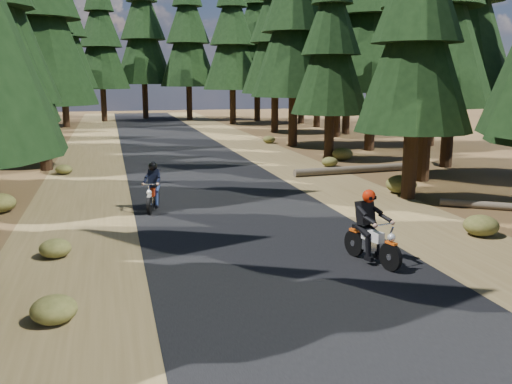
# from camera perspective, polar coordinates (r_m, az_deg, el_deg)

# --- Properties ---
(ground) EXTENTS (120.00, 120.00, 0.00)m
(ground) POSITION_cam_1_polar(r_m,az_deg,el_deg) (13.55, 1.58, -5.78)
(ground) COLOR #473219
(ground) RESTS_ON ground
(road) EXTENTS (6.00, 100.00, 0.01)m
(road) POSITION_cam_1_polar(r_m,az_deg,el_deg) (18.25, -2.73, -1.27)
(road) COLOR black
(road) RESTS_ON ground
(shoulder_l) EXTENTS (3.20, 100.00, 0.01)m
(shoulder_l) POSITION_cam_1_polar(r_m,az_deg,el_deg) (17.92, -17.30, -2.03)
(shoulder_l) COLOR brown
(shoulder_l) RESTS_ON ground
(shoulder_r) EXTENTS (3.20, 100.00, 0.01)m
(shoulder_r) POSITION_cam_1_polar(r_m,az_deg,el_deg) (19.67, 10.50, -0.54)
(shoulder_r) COLOR brown
(shoulder_r) RESTS_ON ground
(pine_forest) EXTENTS (34.59, 55.08, 16.32)m
(pine_forest) POSITION_cam_1_polar(r_m,az_deg,el_deg) (33.91, -8.69, 17.83)
(pine_forest) COLOR black
(pine_forest) RESTS_ON ground
(log_near) EXTENTS (5.39, 0.86, 0.32)m
(log_near) POSITION_cam_1_polar(r_m,az_deg,el_deg) (24.56, 9.64, 2.21)
(log_near) COLOR #4C4233
(log_near) RESTS_ON ground
(understory_shrubs) EXTENTS (16.14, 30.43, 0.64)m
(understory_shrubs) POSITION_cam_1_polar(r_m,az_deg,el_deg) (19.90, 1.39, 0.57)
(understory_shrubs) COLOR #474C1E
(understory_shrubs) RESTS_ON ground
(rider_lead) EXTENTS (1.01, 1.89, 1.61)m
(rider_lead) POSITION_cam_1_polar(r_m,az_deg,el_deg) (12.66, 11.53, -4.68)
(rider_lead) COLOR silver
(rider_lead) RESTS_ON road
(rider_follow) EXTENTS (0.92, 1.72, 1.47)m
(rider_follow) POSITION_cam_1_polar(r_m,az_deg,el_deg) (17.64, -10.28, -0.26)
(rider_follow) COLOR maroon
(rider_follow) RESTS_ON road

